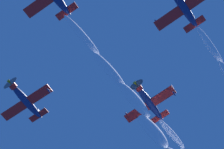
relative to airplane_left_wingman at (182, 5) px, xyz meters
The scene contains 3 objects.
airplane_left_wingman is the anchor object (origin of this frame).
airplane_right_wingman 25.10m from the airplane_left_wingman, 62.63° to the right, with size 7.13×7.81×2.42m.
airplane_slot_tail 16.17m from the airplane_left_wingman, 105.71° to the right, with size 7.12×7.76×2.62m.
Camera 1 is at (0.34, 27.67, 1.55)m, focal length 82.30 mm.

